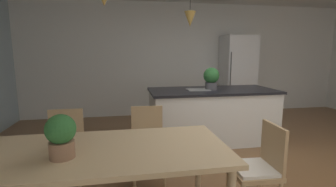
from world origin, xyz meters
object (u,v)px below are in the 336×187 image
object	(u,v)px
refrigerator	(237,76)
kitchen_island	(212,115)
chair_far_left	(65,146)
chair_kitchen_end	(259,167)
dining_table	(100,156)
vase_on_dining_table	(62,138)
potted_plant_on_island	(211,78)
potted_plant_on_table	(61,135)
chair_far_right	(148,141)

from	to	relation	value
refrigerator	kitchen_island	bearing A→B (deg)	-127.00
chair_far_left	chair_kitchen_end	size ratio (longest dim) A/B	1.00
dining_table	chair_far_left	bearing A→B (deg)	118.74
vase_on_dining_table	potted_plant_on_island	bearing A→B (deg)	44.12
chair_far_left	chair_kitchen_end	bearing A→B (deg)	-24.49
potted_plant_on_island	potted_plant_on_table	size ratio (longest dim) A/B	1.14
chair_far_left	refrigerator	xyz separation A→B (m)	(3.41, 2.79, 0.49)
chair_far_right	potted_plant_on_table	size ratio (longest dim) A/B	2.67
chair_far_right	refrigerator	world-z (taller)	refrigerator
chair_far_right	chair_kitchen_end	xyz separation A→B (m)	(0.94, -0.85, 0.00)
dining_table	potted_plant_on_table	size ratio (longest dim) A/B	6.34
refrigerator	vase_on_dining_table	size ratio (longest dim) A/B	11.66
chair_far_left	refrigerator	world-z (taller)	refrigerator
chair_kitchen_end	potted_plant_on_island	xyz separation A→B (m)	(0.25, 1.97, 0.63)
chair_far_right	potted_plant_on_table	world-z (taller)	potted_plant_on_table
chair_far_left	kitchen_island	size ratio (longest dim) A/B	0.41
potted_plant_on_table	refrigerator	bearing A→B (deg)	49.65
refrigerator	chair_far_right	bearing A→B (deg)	-131.57
kitchen_island	refrigerator	xyz separation A→B (m)	(1.26, 1.67, 0.50)
chair_far_right	potted_plant_on_table	xyz separation A→B (m)	(-0.72, -0.97, 0.45)
vase_on_dining_table	chair_far_right	bearing A→B (deg)	45.34
potted_plant_on_table	vase_on_dining_table	world-z (taller)	potted_plant_on_table
dining_table	potted_plant_on_island	xyz separation A→B (m)	(1.65, 1.97, 0.42)
kitchen_island	chair_far_right	bearing A→B (deg)	-137.38
chair_kitchen_end	dining_table	bearing A→B (deg)	179.90
dining_table	vase_on_dining_table	distance (m)	0.34
chair_far_right	kitchen_island	xyz separation A→B (m)	(1.22, 1.12, -0.01)
chair_kitchen_end	vase_on_dining_table	distance (m)	1.74
chair_far_left	vase_on_dining_table	bearing A→B (deg)	-77.59
kitchen_island	refrigerator	bearing A→B (deg)	53.00
kitchen_island	potted_plant_on_table	world-z (taller)	potted_plant_on_table
kitchen_island	potted_plant_on_island	xyz separation A→B (m)	(-0.03, 0.00, 0.64)
dining_table	kitchen_island	world-z (taller)	kitchen_island
dining_table	refrigerator	size ratio (longest dim) A/B	1.08
dining_table	refrigerator	world-z (taller)	refrigerator
chair_far_right	chair_kitchen_end	world-z (taller)	same
potted_plant_on_island	vase_on_dining_table	size ratio (longest dim) A/B	2.25
dining_table	kitchen_island	xyz separation A→B (m)	(1.68, 1.97, -0.22)
potted_plant_on_table	vase_on_dining_table	distance (m)	0.22
potted_plant_on_island	chair_far_right	bearing A→B (deg)	-136.69
dining_table	chair_kitchen_end	xyz separation A→B (m)	(1.40, -0.00, -0.21)
chair_far_right	potted_plant_on_table	bearing A→B (deg)	-126.58
dining_table	potted_plant_on_table	xyz separation A→B (m)	(-0.25, -0.12, 0.24)
chair_far_left	vase_on_dining_table	xyz separation A→B (m)	(0.17, -0.77, 0.35)
kitchen_island	chair_far_left	bearing A→B (deg)	-152.49
chair_far_left	chair_far_right	bearing A→B (deg)	-0.00
chair_far_left	potted_plant_on_table	bearing A→B (deg)	-77.66
chair_far_left	refrigerator	size ratio (longest dim) A/B	0.45
chair_kitchen_end	potted_plant_on_table	xyz separation A→B (m)	(-1.66, -0.12, 0.45)
chair_kitchen_end	chair_far_right	bearing A→B (deg)	137.74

